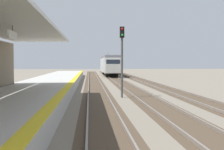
# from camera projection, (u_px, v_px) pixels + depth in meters

# --- Properties ---
(station_platform) EXTENTS (5.00, 80.00, 0.91)m
(station_platform) POSITION_uv_depth(u_px,v_px,m) (26.00, 98.00, 16.52)
(station_platform) COLOR #B7B5AD
(station_platform) RESTS_ON ground
(track_pair_nearest_platform) EXTENTS (2.34, 120.00, 0.16)m
(track_pair_nearest_platform) POSITION_uv_depth(u_px,v_px,m) (98.00, 96.00, 20.87)
(track_pair_nearest_platform) COLOR #4C3D2D
(track_pair_nearest_platform) RESTS_ON ground
(track_pair_middle) EXTENTS (2.34, 120.00, 0.16)m
(track_pair_middle) POSITION_uv_depth(u_px,v_px,m) (143.00, 96.00, 21.15)
(track_pair_middle) COLOR #4C3D2D
(track_pair_middle) RESTS_ON ground
(track_pair_far_side) EXTENTS (2.34, 120.00, 0.16)m
(track_pair_far_side) POSITION_uv_depth(u_px,v_px,m) (186.00, 95.00, 21.43)
(track_pair_far_side) COLOR #4C3D2D
(track_pair_far_side) RESTS_ON ground
(approaching_train) EXTENTS (2.93, 19.60, 4.76)m
(approaching_train) POSITION_uv_depth(u_px,v_px,m) (109.00, 65.00, 55.61)
(approaching_train) COLOR silver
(approaching_train) RESTS_ON ground
(rail_signal_post) EXTENTS (0.32, 0.34, 5.20)m
(rail_signal_post) POSITION_uv_depth(u_px,v_px,m) (122.00, 54.00, 20.37)
(rail_signal_post) COLOR #4C4C4C
(rail_signal_post) RESTS_ON ground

